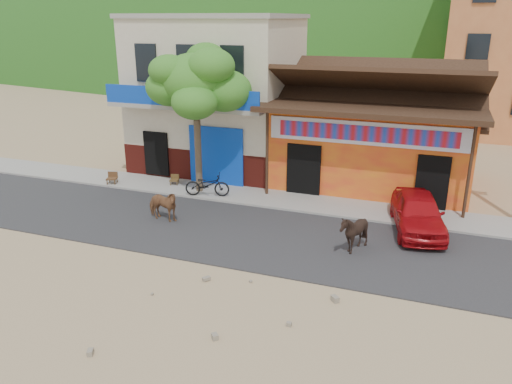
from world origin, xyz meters
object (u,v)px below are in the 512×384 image
cow_tan (162,205)px  red_car (418,212)px  cafe_chair_left (111,173)px  tree (197,120)px  scooter (207,185)px  cafe_chair_right (174,176)px  cow_dark (354,232)px

cow_tan → red_car: 9.01m
red_car → cafe_chair_left: red_car is taller
tree → red_car: bearing=-6.4°
red_car → scooter: bearing=164.8°
tree → cafe_chair_right: size_ratio=7.61×
cafe_chair_left → cow_tan: bearing=-52.2°
red_car → cafe_chair_right: red_car is taller
tree → cow_dark: 8.22m
tree → red_car: 9.23m
cow_tan → cafe_chair_right: cow_tan is taller
cow_tan → cafe_chair_left: bearing=64.1°
scooter → cow_dark: bearing=-129.6°
cafe_chair_right → scooter: bearing=-38.0°
tree → red_car: (8.85, -1.00, -2.42)m
cow_dark → red_car: 3.01m
tree → cow_dark: bearing=-25.9°
cow_tan → scooter: cow_tan is taller
tree → cafe_chair_right: (-1.40, 0.36, -2.61)m
cafe_chair_right → cow_tan: bearing=-82.1°
cow_dark → cafe_chair_right: size_ratio=1.63×
red_car → cafe_chair_right: 10.34m
cow_tan → cafe_chair_left: size_ratio=1.53×
tree → cow_dark: tree is taller
cow_tan → scooter: (0.47, 2.78, -0.03)m
cow_dark → cafe_chair_right: 9.27m
cow_tan → cafe_chair_right: size_ratio=1.77×
cow_tan → scooter: bearing=-1.7°
scooter → cafe_chair_left: 4.64m
cafe_chair_left → cafe_chair_right: bearing=-1.0°
cow_tan → cafe_chair_right: 3.94m
cow_dark → scooter: size_ratio=0.71×
scooter → tree: bearing=35.9°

